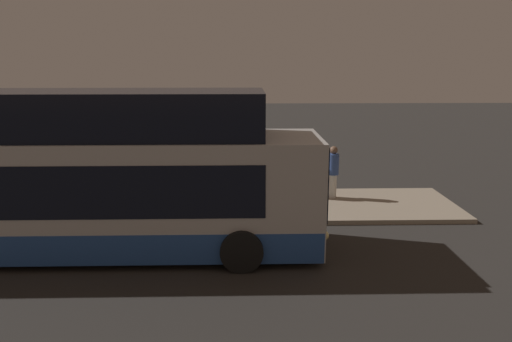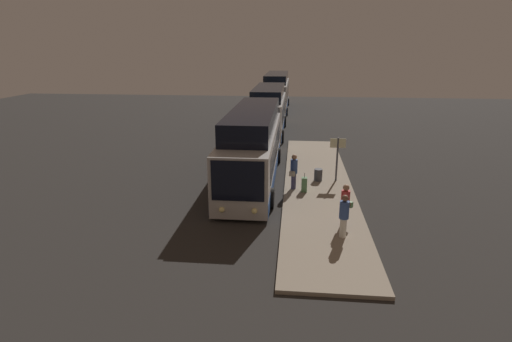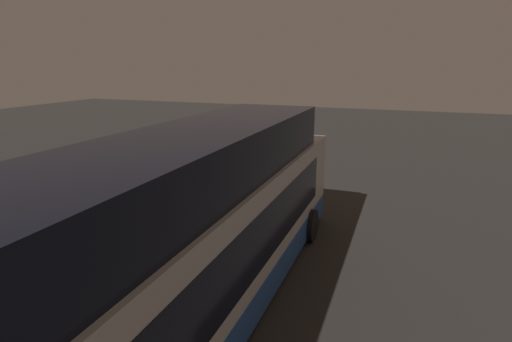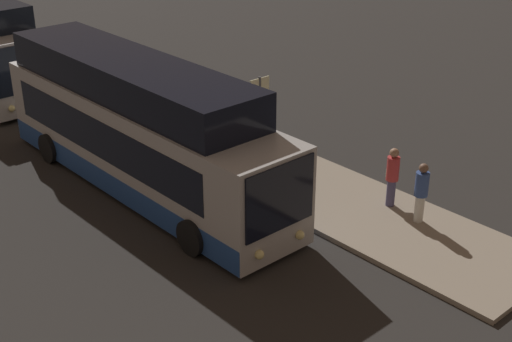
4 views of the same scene
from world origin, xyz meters
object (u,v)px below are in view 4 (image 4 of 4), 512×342
(passenger_with_bags, at_px, (237,149))
(trash_bin, at_px, (240,144))
(passenger_waiting, at_px, (392,175))
(bus_lead, at_px, (140,133))
(passenger_boarding, at_px, (421,190))
(sign_post, at_px, (260,101))
(suitcase, at_px, (259,166))

(passenger_with_bags, xyz_separation_m, trash_bin, (-1.43, 1.33, -0.66))
(trash_bin, bearing_deg, passenger_with_bags, -42.92)
(passenger_waiting, bearing_deg, passenger_with_bags, 162.72)
(bus_lead, relative_size, trash_bin, 18.16)
(passenger_boarding, height_order, trash_bin, passenger_boarding)
(passenger_boarding, relative_size, trash_bin, 2.64)
(passenger_waiting, relative_size, passenger_with_bags, 0.97)
(bus_lead, xyz_separation_m, passenger_boarding, (7.05, 4.18, -0.65))
(passenger_waiting, xyz_separation_m, sign_post, (-5.70, 0.19, 0.60))
(passenger_waiting, distance_m, suitcase, 4.16)
(bus_lead, bearing_deg, suitcase, 52.68)
(bus_lead, height_order, passenger_with_bags, bus_lead)
(bus_lead, distance_m, passenger_waiting, 7.40)
(passenger_with_bags, distance_m, trash_bin, 2.06)
(passenger_with_bags, height_order, suitcase, passenger_with_bags)
(trash_bin, bearing_deg, sign_post, 95.09)
(passenger_with_bags, xyz_separation_m, sign_post, (-1.51, 2.29, 0.57))
(passenger_boarding, relative_size, passenger_with_bags, 0.95)
(suitcase, bearing_deg, passenger_waiting, 22.25)
(passenger_with_bags, bearing_deg, suitcase, 162.78)
(passenger_waiting, relative_size, trash_bin, 2.69)
(sign_post, bearing_deg, passenger_with_bags, -56.54)
(passenger_boarding, distance_m, suitcase, 5.13)
(bus_lead, height_order, passenger_waiting, bus_lead)
(passenger_boarding, bearing_deg, sign_post, 67.71)
(bus_lead, xyz_separation_m, passenger_with_bags, (1.75, 2.26, -0.59))
(passenger_boarding, bearing_deg, trash_bin, 75.86)
(sign_post, bearing_deg, bus_lead, -93.04)
(passenger_with_bags, height_order, sign_post, sign_post)
(passenger_boarding, relative_size, suitcase, 1.76)
(suitcase, xyz_separation_m, trash_bin, (-1.81, 0.79, -0.04))
(suitcase, bearing_deg, bus_lead, -127.32)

